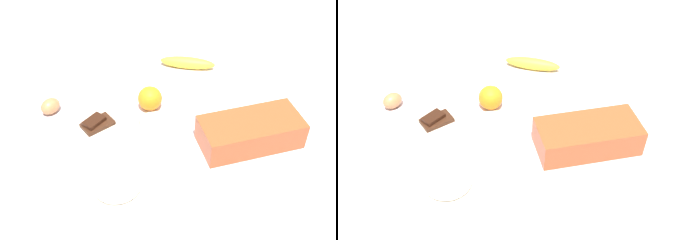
# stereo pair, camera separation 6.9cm
# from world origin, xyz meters

# --- Properties ---
(ground_plane) EXTENTS (2.40, 2.40, 0.02)m
(ground_plane) POSITION_xyz_m (0.00, 0.00, -0.01)
(ground_plane) COLOR silver
(loaf_pan) EXTENTS (0.30, 0.19, 0.08)m
(loaf_pan) POSITION_xyz_m (-0.18, 0.15, 0.04)
(loaf_pan) COLOR #9E4723
(loaf_pan) RESTS_ON ground_plane
(flour_bowl) EXTENTS (0.15, 0.15, 0.08)m
(flour_bowl) POSITION_xyz_m (0.22, 0.16, 0.03)
(flour_bowl) COLOR silver
(flour_bowl) RESTS_ON ground_plane
(banana) EXTENTS (0.18, 0.15, 0.04)m
(banana) POSITION_xyz_m (-0.21, -0.25, 0.02)
(banana) COLOR yellow
(banana) RESTS_ON ground_plane
(orange_fruit) EXTENTS (0.07, 0.07, 0.07)m
(orange_fruit) POSITION_xyz_m (-0.00, -0.12, 0.04)
(orange_fruit) COLOR orange
(orange_fruit) RESTS_ON ground_plane
(butter_block) EXTENTS (0.10, 0.09, 0.06)m
(butter_block) POSITION_xyz_m (0.04, 0.00, 0.03)
(butter_block) COLOR #F4EDB2
(butter_block) RESTS_ON ground_plane
(egg_near_butter) EXTENTS (0.08, 0.07, 0.05)m
(egg_near_butter) POSITION_xyz_m (0.28, -0.24, 0.02)
(egg_near_butter) COLOR #AF7647
(egg_near_butter) RESTS_ON ground_plane
(chocolate_plate) EXTENTS (0.13, 0.13, 0.03)m
(chocolate_plate) POSITION_xyz_m (0.18, -0.11, 0.01)
(chocolate_plate) COLOR silver
(chocolate_plate) RESTS_ON ground_plane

